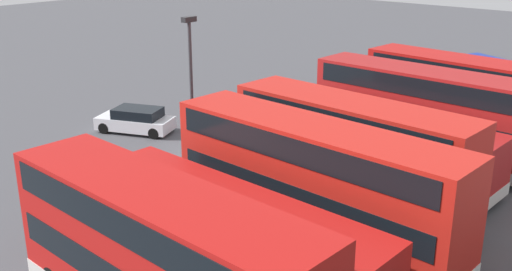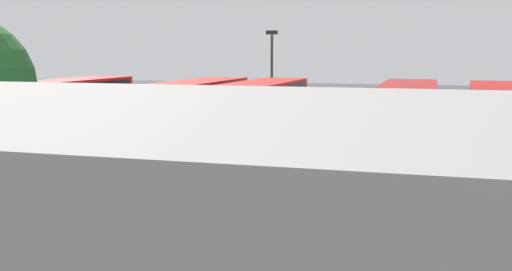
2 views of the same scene
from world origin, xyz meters
TOP-DOWN VIEW (x-y plane):
  - ground_plane at (0.00, 0.00)m, footprint 140.00×140.00m
  - bus_double_decker_near_end at (-11.00, 8.88)m, footprint 3.33×10.30m
  - bus_double_decker_second at (-7.02, 8.75)m, footprint 2.84×11.20m
  - bus_single_deck_third at (-3.57, 8.81)m, footprint 2.94×10.57m
  - bus_double_decker_fourth at (0.11, 9.10)m, footprint 3.06×10.66m
  - bus_double_decker_fifth at (3.61, 9.75)m, footprint 3.05×11.74m
  - bus_single_deck_sixth at (7.35, 9.17)m, footprint 2.91×11.51m
  - bus_double_decker_seventh at (10.77, 9.72)m, footprint 2.97×10.86m
  - car_hatchback_silver at (-0.27, -5.37)m, footprint 3.38×4.70m
  - lamp_post_tall at (1.39, 1.14)m, footprint 0.70×0.30m
  - waste_bin_yellow at (-10.43, 0.46)m, footprint 0.60×0.60m

SIDE VIEW (x-z plane):
  - ground_plane at x=0.00m, z-range 0.00..0.00m
  - waste_bin_yellow at x=-10.43m, z-range 0.00..0.95m
  - car_hatchback_silver at x=-0.27m, z-range -0.01..1.42m
  - bus_single_deck_third at x=-3.57m, z-range 0.15..3.10m
  - bus_single_deck_sixth at x=7.35m, z-range 0.15..3.10m
  - bus_double_decker_near_end at x=-11.00m, z-range 0.17..4.72m
  - bus_double_decker_fourth at x=0.11m, z-range 0.17..4.72m
  - bus_double_decker_seventh at x=10.77m, z-range 0.17..4.72m
  - bus_double_decker_second at x=-7.02m, z-range 0.17..4.72m
  - bus_double_decker_fifth at x=3.61m, z-range 0.17..4.72m
  - lamp_post_tall at x=1.39m, z-range 0.67..7.98m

